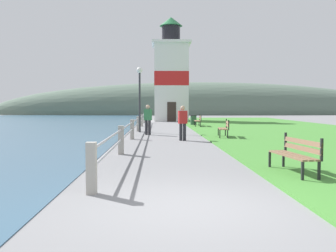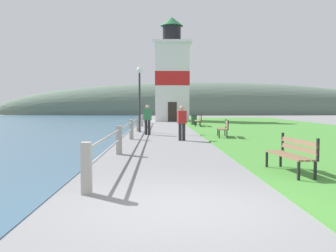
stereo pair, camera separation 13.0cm
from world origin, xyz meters
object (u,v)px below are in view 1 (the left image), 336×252
object	(u,v)px
park_bench_near	(296,152)
lamp_post	(140,87)
park_bench_far	(198,120)
lighthouse	(171,77)
park_bench_midway	(225,127)
trash_bin	(193,120)
person_strolling	(148,119)
person_by_railing	(183,122)

from	to	relation	value
park_bench_near	lamp_post	xyz separation A→B (m)	(-4.30, 14.28, 2.20)
park_bench_far	lighthouse	xyz separation A→B (m)	(-1.69, 11.24, 4.17)
park_bench_midway	lamp_post	bearing A→B (deg)	-36.88
lighthouse	trash_bin	bearing A→B (deg)	-80.49
park_bench_near	lighthouse	size ratio (longest dim) A/B	0.16
lamp_post	park_bench_far	bearing A→B (deg)	53.39
park_bench_far	trash_bin	distance (m)	2.18
park_bench_far	lighthouse	bearing A→B (deg)	-78.11
park_bench_midway	trash_bin	xyz separation A→B (m)	(-0.39, 12.08, -0.11)
person_strolling	person_by_railing	size ratio (longest dim) A/B	1.03
park_bench_midway	park_bench_far	world-z (taller)	same
park_bench_near	park_bench_midway	bearing A→B (deg)	-96.92
park_bench_near	person_strolling	distance (m)	12.86
park_bench_near	lighthouse	distance (m)	31.55
person_by_railing	trash_bin	xyz separation A→B (m)	(1.81, 13.38, -0.46)
lighthouse	trash_bin	size ratio (longest dim) A/B	13.02
park_bench_far	person_by_railing	bearing A→B (deg)	83.31
park_bench_near	trash_bin	distance (m)	22.16
park_bench_midway	person_by_railing	bearing A→B (deg)	37.10
lighthouse	lamp_post	size ratio (longest dim) A/B	2.76
park_bench_midway	park_bench_far	size ratio (longest dim) A/B	0.85
park_bench_near	person_strolling	size ratio (longest dim) A/B	1.08
park_bench_midway	lighthouse	bearing A→B (deg)	-78.30
person_strolling	lamp_post	bearing A→B (deg)	32.44
park_bench_near	park_bench_midway	distance (m)	10.07
park_bench_near	lighthouse	bearing A→B (deg)	-92.83
park_bench_far	person_strolling	distance (m)	8.54
park_bench_midway	person_strolling	world-z (taller)	person_strolling
park_bench_far	trash_bin	bearing A→B (deg)	-82.13
park_bench_near	person_by_railing	bearing A→B (deg)	-82.90
person_by_railing	trash_bin	world-z (taller)	person_by_railing
person_by_railing	lamp_post	distance (m)	6.24
lighthouse	person_strolling	bearing A→B (deg)	-96.02
lamp_post	trash_bin	bearing A→B (deg)	62.71
park_bench_far	person_strolling	bearing A→B (deg)	67.69
park_bench_far	person_strolling	size ratio (longest dim) A/B	1.17
trash_bin	lamp_post	bearing A→B (deg)	-117.29
park_bench_far	lamp_post	world-z (taller)	lamp_post
person_strolling	lamp_post	size ratio (longest dim) A/B	0.42
park_bench_far	lamp_post	bearing A→B (deg)	56.72
park_bench_near	lamp_post	size ratio (longest dim) A/B	0.46
lighthouse	lamp_post	world-z (taller)	lighthouse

